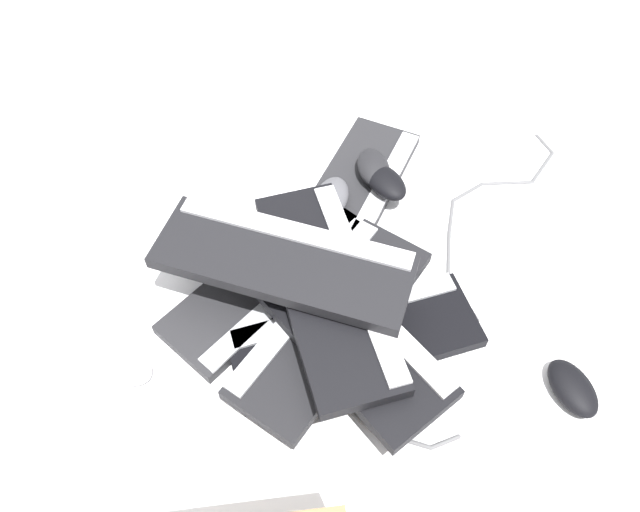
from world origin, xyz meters
TOP-DOWN VIEW (x-y plane):
  - ground_plane at (0.00, 0.00)m, footprint 3.20×3.20m
  - keyboard_0 at (0.02, -0.02)m, footprint 0.45×0.36m
  - keyboard_1 at (-0.10, 0.15)m, footprint 0.44×0.16m
  - keyboard_2 at (-0.20, -0.17)m, footprint 0.40×0.43m
  - keyboard_3 at (-0.06, 0.12)m, footprint 0.44×0.39m
  - keyboard_4 at (-0.07, 0.15)m, footprint 0.30×0.46m
  - keyboard_5 at (-0.06, 0.09)m, footprint 0.15×0.44m
  - keyboard_6 at (-0.00, 0.03)m, footprint 0.45×0.37m
  - mouse_0 at (-0.04, -0.05)m, footprint 0.12×0.09m
  - mouse_1 at (-0.14, -0.15)m, footprint 0.11×0.13m
  - mouse_2 at (-0.41, 0.35)m, footprint 0.07×0.12m
  - mouse_3 at (0.30, 0.09)m, footprint 0.13×0.12m
  - mouse_4 at (0.01, -0.02)m, footprint 0.07×0.11m
  - mouse_5 at (-0.26, -0.16)m, footprint 0.09×0.12m
  - mouse_6 at (-0.25, -0.20)m, footprint 0.08×0.12m
  - cable_0 at (-0.07, 0.11)m, footprint 0.19×0.58m
  - cable_1 at (-0.46, -0.07)m, footprint 0.37×0.42m

SIDE VIEW (x-z plane):
  - ground_plane at x=0.00m, z-range 0.00..0.00m
  - cable_0 at x=-0.07m, z-range 0.00..0.01m
  - cable_1 at x=-0.46m, z-range 0.00..0.01m
  - keyboard_0 at x=0.02m, z-range 0.00..0.03m
  - keyboard_1 at x=-0.10m, z-range 0.00..0.03m
  - keyboard_2 at x=-0.20m, z-range 0.00..0.03m
  - mouse_2 at x=-0.41m, z-range 0.00..0.04m
  - mouse_3 at x=0.30m, z-range 0.00..0.04m
  - keyboard_3 at x=-0.06m, z-range 0.03..0.06m
  - mouse_0 at x=-0.04m, z-range 0.03..0.07m
  - mouse_1 at x=-0.14m, z-range 0.03..0.07m
  - mouse_4 at x=0.01m, z-range 0.03..0.07m
  - mouse_5 at x=-0.26m, z-range 0.03..0.07m
  - mouse_6 at x=-0.25m, z-range 0.03..0.07m
  - keyboard_4 at x=-0.07m, z-range 0.06..0.09m
  - keyboard_5 at x=-0.06m, z-range 0.09..0.12m
  - keyboard_6 at x=0.00m, z-range 0.12..0.15m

